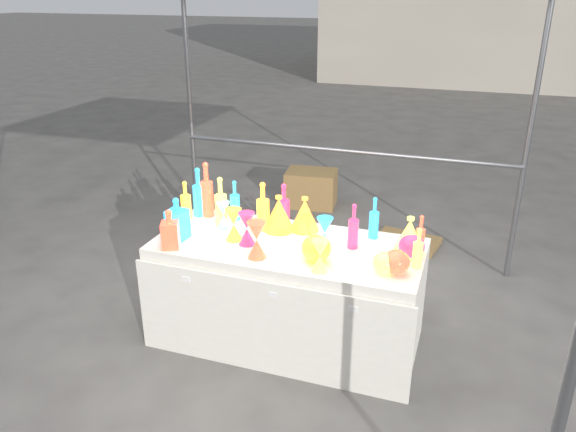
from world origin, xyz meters
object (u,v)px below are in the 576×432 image
(display_table, at_px, (288,293))
(cardboard_box_closed, at_px, (311,188))
(hourglass_0, at_px, (257,240))
(lampshade_0, at_px, (305,214))
(bottle_0, at_px, (186,200))
(globe_0, at_px, (316,250))

(display_table, bearing_deg, cardboard_box_closed, 103.27)
(hourglass_0, xyz_separation_m, lampshade_0, (0.16, 0.51, 0.00))
(bottle_0, height_order, hourglass_0, bottle_0)
(bottle_0, height_order, lampshade_0, bottle_0)
(globe_0, height_order, lampshade_0, lampshade_0)
(display_table, bearing_deg, bottle_0, 168.53)
(hourglass_0, height_order, globe_0, hourglass_0)
(cardboard_box_closed, height_order, bottle_0, bottle_0)
(lampshade_0, bearing_deg, cardboard_box_closed, 130.29)
(lampshade_0, bearing_deg, display_table, -72.96)
(cardboard_box_closed, xyz_separation_m, bottle_0, (-0.24, -2.42, 0.69))
(display_table, relative_size, globe_0, 9.65)
(cardboard_box_closed, relative_size, bottle_0, 1.89)
(display_table, bearing_deg, globe_0, -34.07)
(cardboard_box_closed, xyz_separation_m, hourglass_0, (0.49, -2.84, 0.67))
(display_table, distance_m, hourglass_0, 0.57)
(hourglass_0, relative_size, lampshade_0, 0.99)
(globe_0, xyz_separation_m, lampshade_0, (-0.21, 0.43, 0.05))
(cardboard_box_closed, xyz_separation_m, lampshade_0, (0.65, -2.33, 0.67))
(display_table, xyz_separation_m, globe_0, (0.25, -0.17, 0.45))
(display_table, relative_size, hourglass_0, 7.53)
(lampshade_0, bearing_deg, bottle_0, -149.31)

